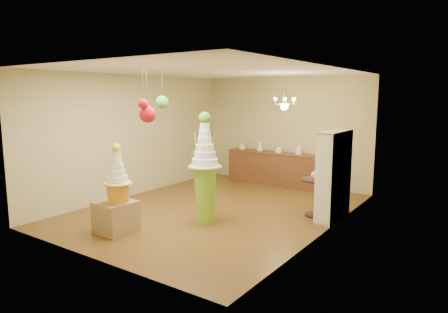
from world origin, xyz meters
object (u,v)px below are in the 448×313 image
Objects in this scene: pedestal_green at (205,180)px; sideboard at (278,168)px; pedestal_orange at (118,200)px; round_table at (315,192)px.

pedestal_green is 3.86m from sideboard.
pedestal_green is 1.32× the size of pedestal_orange.
round_table is (1.63, 1.63, -0.35)m from pedestal_green.
pedestal_orange reaches higher than sideboard.
round_table is at bearing 50.06° from pedestal_orange.
pedestal_green is 0.72× the size of sideboard.
sideboard reaches higher than round_table.
round_table is at bearing -48.02° from sideboard.
pedestal_green reaches higher than pedestal_orange.
sideboard is 3.81× the size of round_table.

